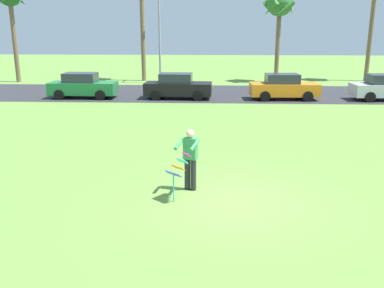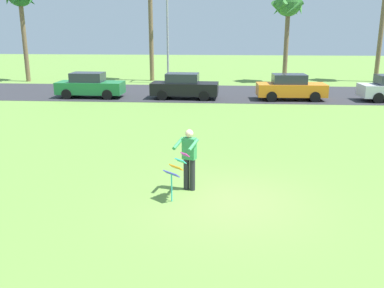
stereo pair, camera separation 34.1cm
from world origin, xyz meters
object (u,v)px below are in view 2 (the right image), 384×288
(parked_car_green, at_px, (90,86))
(parked_car_orange, at_px, (291,88))
(kite_held, at_px, (176,169))
(streetlight_pole, at_px, (168,32))
(palm_tree_centre_far, at_px, (288,6))
(person_kite_flyer, at_px, (189,157))
(parked_car_black, at_px, (184,86))

(parked_car_green, relative_size, parked_car_orange, 0.99)
(parked_car_orange, bearing_deg, kite_held, -108.17)
(parked_car_orange, height_order, streetlight_pole, streetlight_pole)
(parked_car_orange, bearing_deg, streetlight_pole, 138.41)
(kite_held, distance_m, palm_tree_centre_far, 26.49)
(kite_held, bearing_deg, person_kite_flyer, 69.03)
(palm_tree_centre_far, bearing_deg, kite_held, -103.77)
(parked_car_orange, distance_m, palm_tree_centre_far, 10.35)
(person_kite_flyer, xyz_separation_m, kite_held, (-0.28, -0.73, -0.10))
(parked_car_green, bearing_deg, parked_car_orange, -0.01)
(kite_held, relative_size, palm_tree_centre_far, 0.17)
(kite_held, xyz_separation_m, parked_car_green, (-7.37, 16.33, -0.07))
(kite_held, height_order, parked_car_orange, parked_car_orange)
(person_kite_flyer, bearing_deg, palm_tree_centre_far, 76.45)
(parked_car_orange, xyz_separation_m, palm_tree_centre_far, (0.83, 8.91, 5.20))
(palm_tree_centre_far, xyz_separation_m, streetlight_pole, (-9.46, -1.25, -1.97))
(person_kite_flyer, relative_size, parked_car_green, 0.41)
(parked_car_green, distance_m, parked_car_black, 6.09)
(person_kite_flyer, bearing_deg, kite_held, -110.97)
(kite_held, height_order, streetlight_pole, streetlight_pole)
(kite_held, relative_size, parked_car_orange, 0.29)
(kite_held, relative_size, parked_car_green, 0.29)
(parked_car_black, relative_size, streetlight_pole, 0.61)
(streetlight_pole, bearing_deg, kite_held, -82.24)
(parked_car_orange, bearing_deg, person_kite_flyer, -108.04)
(kite_held, distance_m, parked_car_orange, 17.19)
(parked_car_green, relative_size, palm_tree_centre_far, 0.58)
(parked_car_black, relative_size, parked_car_orange, 1.00)
(person_kite_flyer, xyz_separation_m, parked_car_green, (-7.65, 15.60, -0.18))
(palm_tree_centre_far, bearing_deg, streetlight_pole, -172.45)
(parked_car_green, xyz_separation_m, palm_tree_centre_far, (13.56, 8.91, 5.20))
(kite_held, relative_size, parked_car_black, 0.29)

